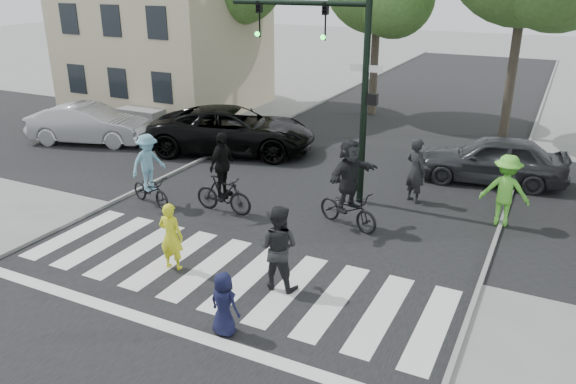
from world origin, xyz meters
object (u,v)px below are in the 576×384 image
at_px(car_suv, 233,130).
at_px(pedestrian_child, 224,304).
at_px(cyclist_mid, 223,180).
at_px(car_silver, 89,124).
at_px(pedestrian_adult, 278,248).
at_px(cyclist_left, 149,175).
at_px(pedestrian_woman, 171,236).
at_px(traffic_signal, 336,62).
at_px(cyclist_right, 349,189).
at_px(car_grey, 492,159).

bearing_deg(car_suv, pedestrian_child, -166.99).
relative_size(cyclist_mid, car_silver, 0.50).
xyz_separation_m(pedestrian_child, pedestrian_adult, (0.12, 1.88, 0.30)).
distance_m(cyclist_left, car_suv, 5.39).
bearing_deg(cyclist_mid, pedestrian_woman, -77.67).
bearing_deg(traffic_signal, cyclist_right, -56.58).
relative_size(traffic_signal, car_grey, 1.36).
distance_m(cyclist_mid, cyclist_right, 3.43).
height_order(cyclist_left, cyclist_mid, cyclist_mid).
xyz_separation_m(cyclist_mid, car_suv, (-2.73, 4.92, -0.10)).
xyz_separation_m(traffic_signal, pedestrian_woman, (-1.55, -5.53, -3.12)).
bearing_deg(pedestrian_child, pedestrian_woman, -26.84).
xyz_separation_m(pedestrian_woman, car_silver, (-9.00, 6.64, -0.03)).
bearing_deg(pedestrian_woman, cyclist_left, -49.99).
xyz_separation_m(pedestrian_woman, cyclist_right, (2.68, 3.81, 0.27)).
bearing_deg(car_silver, pedestrian_adult, -136.14).
bearing_deg(pedestrian_woman, pedestrian_adult, -178.49).
xyz_separation_m(traffic_signal, car_grey, (3.95, 3.43, -3.15)).
bearing_deg(cyclist_mid, pedestrian_child, -57.25).
height_order(pedestrian_child, cyclist_mid, cyclist_mid).
relative_size(pedestrian_adult, cyclist_right, 0.78).
bearing_deg(pedestrian_woman, pedestrian_child, 140.47).
distance_m(pedestrian_adult, cyclist_right, 3.49).
bearing_deg(traffic_signal, car_suv, 152.67).
relative_size(pedestrian_woman, cyclist_left, 0.76).
relative_size(pedestrian_woman, car_suv, 0.26).
xyz_separation_m(cyclist_right, car_grey, (2.81, 5.14, -0.29)).
xyz_separation_m(pedestrian_child, car_grey, (3.15, 10.50, 0.13)).
bearing_deg(car_grey, pedestrian_child, -24.55).
relative_size(pedestrian_child, cyclist_left, 0.60).
bearing_deg(cyclist_right, cyclist_mid, -169.28).
bearing_deg(cyclist_right, pedestrian_adult, -93.55).
bearing_deg(traffic_signal, car_silver, 173.97).
distance_m(pedestrian_woman, car_silver, 11.19).
bearing_deg(pedestrian_adult, cyclist_right, -96.85).
relative_size(pedestrian_adult, car_grey, 0.41).
height_order(cyclist_left, cyclist_right, cyclist_right).
bearing_deg(pedestrian_child, pedestrian_adult, -87.06).
relative_size(car_suv, car_silver, 1.30).
bearing_deg(pedestrian_child, car_grey, -100.11).
height_order(pedestrian_child, cyclist_right, cyclist_right).
bearing_deg(car_silver, cyclist_left, -139.67).
distance_m(traffic_signal, car_grey, 6.10).
bearing_deg(car_suv, cyclist_right, -142.95).
xyz_separation_m(pedestrian_child, cyclist_right, (0.34, 5.36, 0.43)).
height_order(pedestrian_woman, cyclist_mid, cyclist_mid).
distance_m(pedestrian_child, car_silver, 13.99).
xyz_separation_m(traffic_signal, pedestrian_adult, (0.92, -5.20, -2.99)).
xyz_separation_m(pedestrian_child, car_suv, (-5.77, 9.64, 0.21)).
distance_m(pedestrian_adult, cyclist_left, 5.83).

